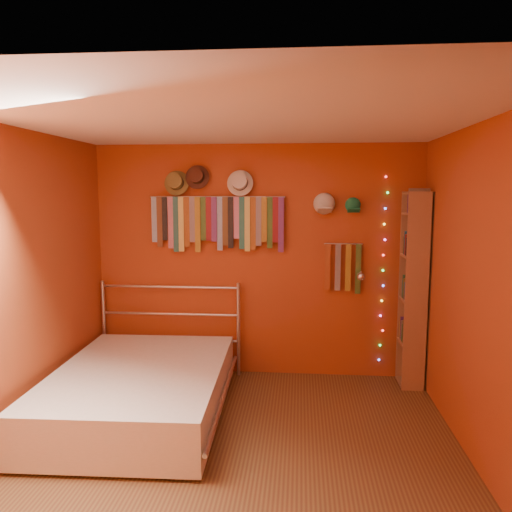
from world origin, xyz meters
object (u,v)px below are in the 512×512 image
(tie_rack, at_px, (217,221))
(bookshelf, at_px, (418,289))
(bed, at_px, (140,390))
(reading_lamp, at_px, (360,276))

(tie_rack, distance_m, bookshelf, 2.19)
(tie_rack, height_order, bed, tie_rack)
(tie_rack, distance_m, reading_lamp, 1.61)
(bookshelf, height_order, bed, bookshelf)
(reading_lamp, bearing_deg, tie_rack, 172.72)
(bookshelf, bearing_deg, tie_rack, 175.75)
(reading_lamp, distance_m, bookshelf, 0.60)
(bookshelf, xyz_separation_m, bed, (-2.61, -0.95, -0.78))
(tie_rack, bearing_deg, bed, -115.40)
(tie_rack, distance_m, bed, 1.90)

